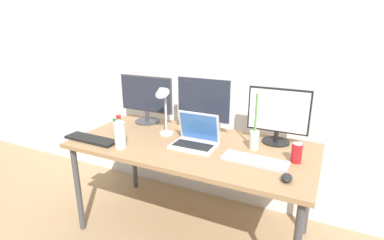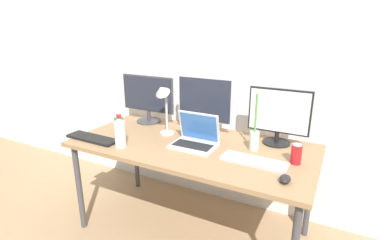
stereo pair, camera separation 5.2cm
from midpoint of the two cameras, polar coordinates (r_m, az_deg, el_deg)
name	(u,v)px [view 2 (the right image)]	position (r m, az deg, el deg)	size (l,w,h in m)	color
ground_plane	(192,230)	(2.53, 0.62, -20.24)	(16.00, 16.00, 0.00)	#9E7F5B
wall_back	(225,57)	(2.55, 6.83, 11.84)	(7.00, 0.08, 2.60)	silver
work_desk	(192,151)	(2.18, 0.68, -5.95)	(1.72, 0.83, 0.74)	#424247
monitor_left	(148,97)	(2.60, -7.85, 4.27)	(0.50, 0.21, 0.41)	#38383D
monitor_center	(205,104)	(2.32, 3.05, 3.14)	(0.45, 0.21, 0.44)	silver
monitor_right	(279,115)	(2.19, 16.84, 0.85)	(0.43, 0.20, 0.40)	black
laptop_silver	(196,138)	(2.10, 1.40, -3.52)	(0.31, 0.22, 0.24)	silver
keyboard_main	(92,138)	(2.34, -17.84, -3.34)	(0.42, 0.12, 0.02)	black
keyboard_aux	(254,161)	(1.91, 12.47, -7.71)	(0.41, 0.14, 0.02)	#B2B2B7
mouse_by_keyboard	(285,179)	(1.74, 18.13, -10.63)	(0.06, 0.09, 0.04)	black
water_bottle	(120,132)	(2.12, -12.90, -2.31)	(0.08, 0.08, 0.23)	silver
soda_can_near_keyboard	(296,154)	(1.96, 19.97, -6.11)	(0.07, 0.07, 0.13)	red
soda_can_by_laptop	(119,124)	(2.44, -13.18, -0.79)	(0.07, 0.07, 0.13)	#197F33
bamboo_vase	(254,139)	(2.08, 12.47, -3.49)	(0.07, 0.07, 0.39)	#B2D1B7
desk_lamp	(163,100)	(2.23, -4.87, 3.77)	(0.11, 0.18, 0.42)	#B7B7BC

